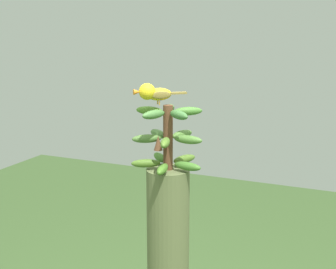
# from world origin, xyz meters

# --- Properties ---
(banana_bunch) EXTENTS (0.30, 0.30, 0.27)m
(banana_bunch) POSITION_xyz_m (-0.00, -0.00, 1.48)
(banana_bunch) COLOR brown
(banana_bunch) RESTS_ON banana_tree
(perched_bird) EXTENTS (0.19, 0.16, 0.09)m
(perched_bird) POSITION_xyz_m (-0.06, -0.02, 1.66)
(perched_bird) COLOR #C68933
(perched_bird) RESTS_ON banana_bunch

